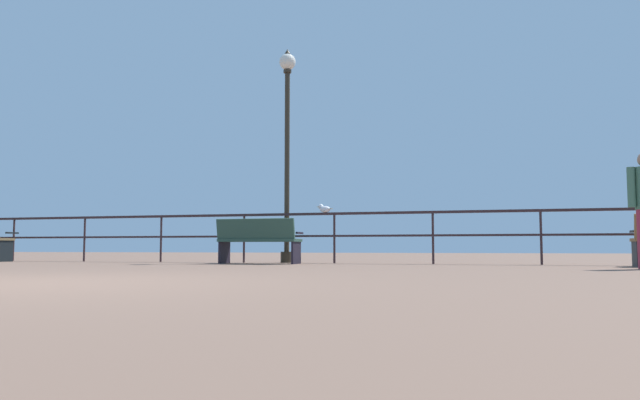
# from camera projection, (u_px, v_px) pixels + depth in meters

# --- Properties ---
(ground_plane) EXTENTS (60.00, 60.00, 0.00)m
(ground_plane) POSITION_uv_depth(u_px,v_px,m) (3.00, 284.00, 5.08)
(ground_plane) COLOR brown
(pier_railing) EXTENTS (20.83, 0.05, 0.98)m
(pier_railing) POSITION_uv_depth(u_px,v_px,m) (288.00, 226.00, 12.11)
(pier_railing) COLOR #2E1E21
(pier_railing) RESTS_ON ground_plane
(bench_near_left) EXTENTS (1.55, 0.68, 0.84)m
(bench_near_left) POSITION_uv_depth(u_px,v_px,m) (258.00, 239.00, 11.43)
(bench_near_left) COLOR #284439
(bench_near_left) RESTS_ON ground_plane
(lamppost_center) EXTENTS (0.34, 0.34, 4.38)m
(lamppost_center) POSITION_uv_depth(u_px,v_px,m) (287.00, 130.00, 12.45)
(lamppost_center) COLOR #2E271C
(lamppost_center) RESTS_ON ground_plane
(seagull_on_rail) EXTENTS (0.36, 0.21, 0.17)m
(seagull_on_rail) POSITION_uv_depth(u_px,v_px,m) (324.00, 209.00, 11.94)
(seagull_on_rail) COLOR silver
(seagull_on_rail) RESTS_ON pier_railing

